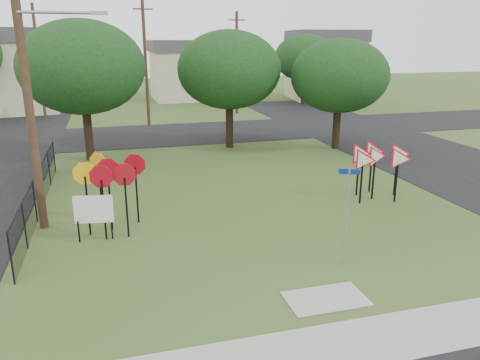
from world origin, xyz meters
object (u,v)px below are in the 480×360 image
object	(u,v)px
yield_sign_cluster	(378,158)
stop_sign_cluster	(109,178)
info_board	(94,211)
street_name_sign	(347,210)

from	to	relation	value
yield_sign_cluster	stop_sign_cluster	bearing A→B (deg)	-176.37
yield_sign_cluster	info_board	world-z (taller)	yield_sign_cluster
info_board	street_name_sign	bearing A→B (deg)	-27.30
yield_sign_cluster	street_name_sign	bearing A→B (deg)	-128.87
street_name_sign	yield_sign_cluster	world-z (taller)	street_name_sign
street_name_sign	stop_sign_cluster	world-z (taller)	street_name_sign
stop_sign_cluster	info_board	world-z (taller)	stop_sign_cluster
stop_sign_cluster	yield_sign_cluster	distance (m)	10.39
street_name_sign	info_board	size ratio (longest dim) A/B	1.85
street_name_sign	yield_sign_cluster	distance (m)	6.37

